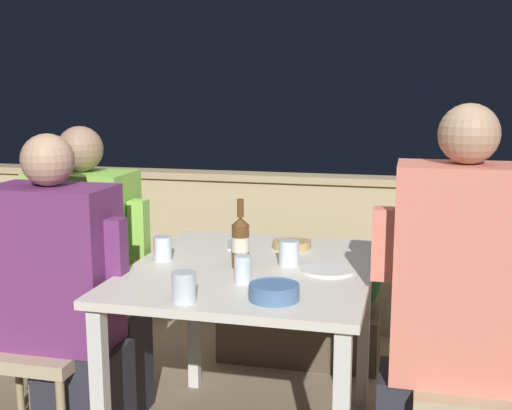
% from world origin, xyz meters
% --- Properties ---
extents(parapet_wall, '(9.00, 0.18, 0.91)m').
position_xyz_m(parapet_wall, '(0.00, 1.38, 0.46)').
color(parapet_wall, tan).
rests_on(parapet_wall, ground_plane).
extents(dining_table, '(0.89, 1.04, 0.75)m').
position_xyz_m(dining_table, '(0.00, 0.00, 0.66)').
color(dining_table, silver).
rests_on(dining_table, ground_plane).
extents(planter_hedge, '(0.82, 0.47, 0.61)m').
position_xyz_m(planter_hedge, '(0.03, 0.92, 0.34)').
color(planter_hedge, brown).
rests_on(planter_hedge, ground_plane).
extents(chair_left_near, '(0.41, 0.41, 0.86)m').
position_xyz_m(chair_left_near, '(-0.86, -0.21, 0.53)').
color(chair_left_near, tan).
rests_on(chair_left_near, ground_plane).
extents(person_purple_stripe, '(0.51, 0.26, 1.25)m').
position_xyz_m(person_purple_stripe, '(-0.67, -0.21, 0.62)').
color(person_purple_stripe, '#282833').
rests_on(person_purple_stripe, ground_plane).
extents(chair_left_far, '(0.41, 0.41, 0.86)m').
position_xyz_m(chair_left_far, '(-0.92, 0.15, 0.53)').
color(chair_left_far, tan).
rests_on(chair_left_far, ground_plane).
extents(person_green_blouse, '(0.49, 0.26, 1.25)m').
position_xyz_m(person_green_blouse, '(-0.73, 0.15, 0.63)').
color(person_green_blouse, '#282833').
rests_on(person_green_blouse, ground_plane).
extents(chair_right_near, '(0.41, 0.41, 0.86)m').
position_xyz_m(chair_right_near, '(0.90, -0.16, 0.53)').
color(chair_right_near, tan).
rests_on(chair_right_near, ground_plane).
extents(person_coral_top, '(0.50, 0.26, 1.36)m').
position_xyz_m(person_coral_top, '(0.71, -0.16, 0.68)').
color(person_coral_top, '#282833').
rests_on(person_coral_top, ground_plane).
extents(chair_right_far, '(0.41, 0.41, 0.86)m').
position_xyz_m(chair_right_far, '(0.89, 0.20, 0.53)').
color(chair_right_far, tan).
rests_on(chair_right_far, ground_plane).
extents(beer_bottle, '(0.07, 0.07, 0.26)m').
position_xyz_m(beer_bottle, '(-0.04, -0.02, 0.85)').
color(beer_bottle, brown).
rests_on(beer_bottle, dining_table).
extents(plate_0, '(0.19, 0.19, 0.01)m').
position_xyz_m(plate_0, '(0.29, 0.00, 0.75)').
color(plate_0, white).
rests_on(plate_0, dining_table).
extents(bowl_0, '(0.16, 0.16, 0.05)m').
position_xyz_m(bowl_0, '(0.16, -0.35, 0.78)').
color(bowl_0, '#4C709E').
rests_on(bowl_0, dining_table).
extents(bowl_1, '(0.16, 0.16, 0.03)m').
position_xyz_m(bowl_1, '(0.10, 0.31, 0.77)').
color(bowl_1, tan).
rests_on(bowl_1, dining_table).
extents(glass_cup_0, '(0.06, 0.06, 0.10)m').
position_xyz_m(glass_cup_0, '(0.02, -0.21, 0.80)').
color(glass_cup_0, silver).
rests_on(glass_cup_0, dining_table).
extents(glass_cup_1, '(0.07, 0.07, 0.09)m').
position_xyz_m(glass_cup_1, '(-0.36, 0.01, 0.79)').
color(glass_cup_1, silver).
rests_on(glass_cup_1, dining_table).
extents(glass_cup_2, '(0.08, 0.08, 0.10)m').
position_xyz_m(glass_cup_2, '(-0.10, -0.44, 0.80)').
color(glass_cup_2, silver).
rests_on(glass_cup_2, dining_table).
extents(glass_cup_3, '(0.08, 0.08, 0.10)m').
position_xyz_m(glass_cup_3, '(0.13, 0.05, 0.80)').
color(glass_cup_3, silver).
rests_on(glass_cup_3, dining_table).
extents(fork_0, '(0.07, 0.17, 0.01)m').
position_xyz_m(fork_0, '(-0.16, 0.29, 0.75)').
color(fork_0, silver).
rests_on(fork_0, dining_table).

